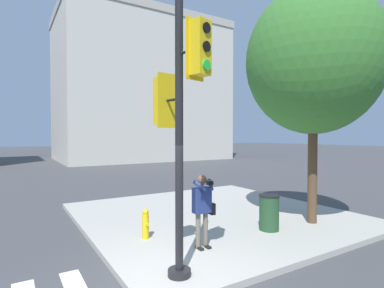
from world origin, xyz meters
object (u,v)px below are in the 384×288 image
object	(u,v)px
person_photographer	(203,204)
trash_bin	(269,212)
fire_hydrant	(146,224)
traffic_signal_pole	(180,112)
street_tree	(314,61)

from	to	relation	value
person_photographer	trash_bin	distance (m)	2.28
trash_bin	fire_hydrant	bearing A→B (deg)	160.26
traffic_signal_pole	fire_hydrant	xyz separation A→B (m)	(0.23, 2.15, -2.60)
traffic_signal_pole	person_photographer	bearing A→B (deg)	39.89
traffic_signal_pole	fire_hydrant	bearing A→B (deg)	83.90
person_photographer	trash_bin	world-z (taller)	person_photographer
person_photographer	fire_hydrant	xyz separation A→B (m)	(-0.87, 1.24, -0.63)
person_photographer	street_tree	size ratio (longest dim) A/B	0.24
person_photographer	trash_bin	bearing A→B (deg)	3.35
street_tree	trash_bin	size ratio (longest dim) A/B	7.17
street_tree	fire_hydrant	bearing A→B (deg)	164.88
street_tree	trash_bin	xyz separation A→B (m)	(-1.58, 0.15, -4.20)
person_photographer	trash_bin	xyz separation A→B (m)	(2.22, 0.13, -0.51)
street_tree	fire_hydrant	distance (m)	6.48
traffic_signal_pole	street_tree	xyz separation A→B (m)	(4.90, 0.89, 1.72)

